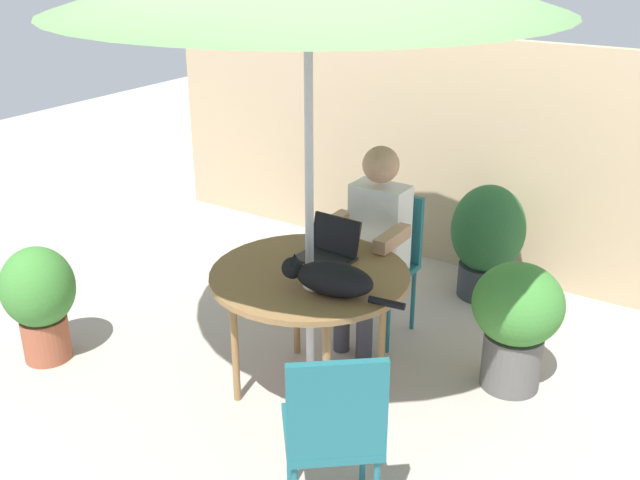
% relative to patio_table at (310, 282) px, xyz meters
% --- Properties ---
extents(ground_plane, '(14.00, 14.00, 0.00)m').
position_rel_patio_table_xyz_m(ground_plane, '(0.00, 0.00, -0.68)').
color(ground_plane, '#ADA399').
extents(fence_back, '(5.30, 0.08, 1.72)m').
position_rel_patio_table_xyz_m(fence_back, '(0.00, 2.05, 0.18)').
color(fence_back, tan).
rests_on(fence_back, ground).
extents(patio_table, '(1.06, 1.06, 0.74)m').
position_rel_patio_table_xyz_m(patio_table, '(0.00, 0.00, 0.00)').
color(patio_table, olive).
rests_on(patio_table, ground).
extents(chair_occupied, '(0.40, 0.40, 0.91)m').
position_rel_patio_table_xyz_m(chair_occupied, '(0.00, 0.85, -0.15)').
color(chair_occupied, '#1E606B').
rests_on(chair_occupied, ground).
extents(chair_empty, '(0.56, 0.56, 0.91)m').
position_rel_patio_table_xyz_m(chair_empty, '(0.65, -0.81, -0.15)').
color(chair_empty, '#1E606B').
rests_on(chair_empty, ground).
extents(person_seated, '(0.48, 0.48, 1.25)m').
position_rel_patio_table_xyz_m(person_seated, '(0.00, 0.69, 0.02)').
color(person_seated, white).
rests_on(person_seated, ground).
extents(laptop, '(0.31, 0.26, 0.21)m').
position_rel_patio_table_xyz_m(laptop, '(-0.02, 0.23, 0.12)').
color(laptop, black).
rests_on(laptop, patio_table).
extents(cat, '(0.65, 0.26, 0.17)m').
position_rel_patio_table_xyz_m(cat, '(0.22, -0.15, 0.14)').
color(cat, black).
rests_on(cat, patio_table).
extents(potted_plant_near_fence, '(0.51, 0.51, 0.82)m').
position_rel_patio_table_xyz_m(potted_plant_near_fence, '(0.38, 1.64, -0.24)').
color(potted_plant_near_fence, '#33383D').
rests_on(potted_plant_near_fence, ground).
extents(potted_plant_by_chair, '(0.43, 0.43, 0.72)m').
position_rel_patio_table_xyz_m(potted_plant_by_chair, '(-1.53, -0.58, -0.27)').
color(potted_plant_by_chair, '#9E5138').
rests_on(potted_plant_by_chair, ground).
extents(potted_plant_corner, '(0.50, 0.50, 0.75)m').
position_rel_patio_table_xyz_m(potted_plant_corner, '(0.92, 0.67, -0.25)').
color(potted_plant_corner, '#595654').
rests_on(potted_plant_corner, ground).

